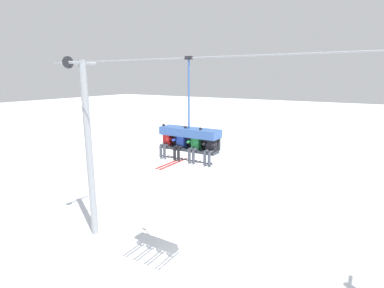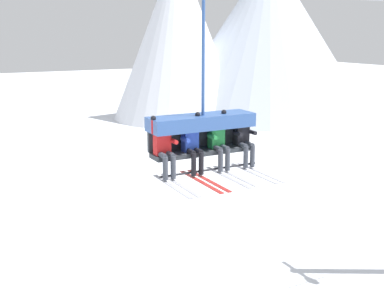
% 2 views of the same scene
% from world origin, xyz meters
% --- Properties ---
extents(mountain_peak_west, '(12.87, 12.87, 16.36)m').
position_xyz_m(mountain_peak_west, '(16.38, 33.59, 8.18)').
color(mountain_peak_west, white).
rests_on(mountain_peak_west, ground_plane).
extents(mountain_peak_central, '(21.47, 21.47, 16.28)m').
position_xyz_m(mountain_peak_central, '(26.09, 32.08, 8.14)').
color(mountain_peak_central, silver).
rests_on(mountain_peak_central, ground_plane).
extents(mountain_peak_east, '(15.98, 15.98, 10.03)m').
position_xyz_m(mountain_peak_east, '(29.81, 40.86, 5.01)').
color(mountain_peak_east, silver).
rests_on(mountain_peak_east, ground_plane).
extents(chairlift_chair, '(2.38, 0.74, 3.74)m').
position_xyz_m(chairlift_chair, '(0.16, -0.73, 6.36)').
color(chairlift_chair, '#33383D').
extents(skier_red, '(0.48, 1.70, 1.34)m').
position_xyz_m(skier_red, '(-0.81, -0.94, 6.06)').
color(skier_red, red).
extents(skier_blue, '(0.48, 1.70, 1.34)m').
position_xyz_m(skier_blue, '(-0.16, -0.94, 6.06)').
color(skier_blue, '#2847B7').
extents(skier_green, '(0.48, 1.70, 1.34)m').
position_xyz_m(skier_green, '(0.49, -0.94, 6.06)').
color(skier_green, '#23843D').
extents(skier_black, '(0.46, 1.70, 1.23)m').
position_xyz_m(skier_black, '(1.14, -0.95, 6.04)').
color(skier_black, black).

